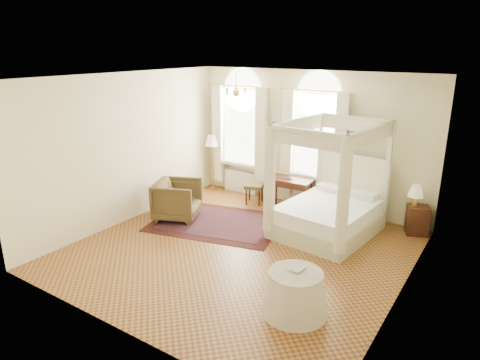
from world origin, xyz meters
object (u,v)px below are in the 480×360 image
at_px(nightstand, 417,220).
at_px(canopy_bed, 328,209).
at_px(coffee_table, 181,200).
at_px(armchair, 177,200).
at_px(side_table, 295,293).
at_px(stool, 254,187).
at_px(writing_desk, 290,183).
at_px(floor_lamp, 212,143).

bearing_deg(nightstand, canopy_bed, -147.25).
bearing_deg(coffee_table, canopy_bed, 15.17).
bearing_deg(canopy_bed, armchair, -160.83).
bearing_deg(side_table, armchair, 154.92).
bearing_deg(stool, side_table, -50.90).
height_order(nightstand, writing_desk, writing_desk).
height_order(writing_desk, armchair, armchair).
relative_size(canopy_bed, stool, 4.29).
relative_size(armchair, coffee_table, 1.37).
bearing_deg(coffee_table, side_table, -27.23).
bearing_deg(floor_lamp, writing_desk, -5.58).
bearing_deg(armchair, stool, -51.68).
bearing_deg(floor_lamp, stool, -12.21).
bearing_deg(armchair, writing_desk, -68.82).
bearing_deg(stool, canopy_bed, -17.20).
height_order(canopy_bed, stool, canopy_bed).
distance_m(canopy_bed, writing_desk, 1.52).
bearing_deg(floor_lamp, nightstand, 0.00).
relative_size(nightstand, floor_lamp, 0.41).
distance_m(canopy_bed, coffee_table, 3.40).
distance_m(canopy_bed, armchair, 3.39).
height_order(canopy_bed, nightstand, canopy_bed).
bearing_deg(armchair, floor_lamp, -8.05).
bearing_deg(nightstand, floor_lamp, 180.00).
height_order(stool, coffee_table, stool).
height_order(canopy_bed, side_table, canopy_bed).
distance_m(writing_desk, side_table, 4.25).
distance_m(nightstand, coffee_table, 5.24).
relative_size(floor_lamp, side_table, 1.54).
distance_m(armchair, side_table, 4.33).
height_order(floor_lamp, side_table, floor_lamp).
relative_size(stool, coffee_table, 0.77).
height_order(armchair, floor_lamp, floor_lamp).
distance_m(coffee_table, side_table, 4.50).
distance_m(stool, coffee_table, 1.89).
distance_m(nightstand, side_table, 4.07).
height_order(writing_desk, side_table, writing_desk).
xyz_separation_m(nightstand, stool, (-3.84, -0.34, 0.11)).
height_order(coffee_table, floor_lamp, floor_lamp).
relative_size(armchair, side_table, 1.00).
bearing_deg(armchair, canopy_bed, -94.47).
bearing_deg(nightstand, coffee_table, -158.53).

